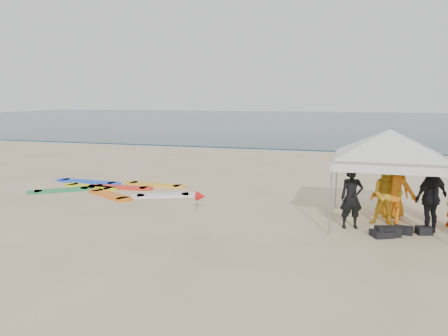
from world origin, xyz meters
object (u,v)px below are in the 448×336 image
object	(u,v)px
canopy_tent	(390,130)
person_yellow	(387,195)
person_black_a	(352,198)
person_black_b	(431,197)
person_orange_a	(394,190)
person_orange_b	(393,187)
surfboard_spread	(112,188)
marker_pennant	(201,196)

from	to	relation	value
canopy_tent	person_yellow	bearing A→B (deg)	-80.38
person_black_a	person_black_b	distance (m)	1.92
person_orange_a	person_orange_b	bearing A→B (deg)	-89.86
person_orange_a	person_orange_b	xyz separation A→B (m)	(0.00, 0.51, -0.03)
person_orange_b	surfboard_spread	world-z (taller)	person_orange_b
person_black_b	canopy_tent	xyz separation A→B (m)	(-1.02, 0.44, 1.64)
person_orange_b	marker_pennant	size ratio (longest dim) A/B	2.78
person_black_b	marker_pennant	world-z (taller)	person_black_b
person_black_b	surfboard_spread	distance (m)	10.87
person_yellow	person_orange_a	xyz separation A→B (m)	(0.19, 0.28, 0.10)
marker_pennant	surfboard_spread	bearing A→B (deg)	152.84
person_orange_a	person_orange_b	size ratio (longest dim) A/B	1.04
person_yellow	person_orange_a	world-z (taller)	person_orange_a
marker_pennant	person_black_a	bearing A→B (deg)	-3.87
person_black_a	person_orange_a	world-z (taller)	person_orange_a
person_orange_a	surfboard_spread	size ratio (longest dim) A/B	0.30
person_orange_b	canopy_tent	distance (m)	1.83
person_orange_a	marker_pennant	bearing A→B (deg)	5.99
person_black_a	surfboard_spread	world-z (taller)	person_black_a
person_orange_b	person_orange_a	bearing A→B (deg)	87.86
person_black_b	person_orange_b	world-z (taller)	person_black_b
canopy_tent	surfboard_spread	bearing A→B (deg)	168.56
marker_pennant	canopy_tent	bearing A→B (deg)	3.56
person_yellow	person_orange_b	size ratio (longest dim) A/B	0.93
person_orange_a	surfboard_spread	world-z (taller)	person_orange_a
surfboard_spread	person_black_a	bearing A→B (deg)	-16.35
person_black_a	canopy_tent	xyz separation A→B (m)	(0.89, 0.61, 1.74)
person_black_a	canopy_tent	world-z (taller)	canopy_tent
person_yellow	person_black_b	size ratio (longest dim) A/B	0.90
person_orange_b	person_black_b	bearing A→B (deg)	122.86
person_black_a	person_orange_a	bearing A→B (deg)	19.60
canopy_tent	person_black_a	bearing A→B (deg)	-145.44
person_black_b	canopy_tent	size ratio (longest dim) A/B	0.47
person_orange_b	marker_pennant	distance (m)	5.48
person_black_b	person_orange_a	bearing A→B (deg)	-82.63
person_orange_a	person_black_b	bearing A→B (deg)	141.44
person_orange_a	person_orange_b	distance (m)	0.52
canopy_tent	surfboard_spread	distance (m)	10.07
person_black_a	person_yellow	world-z (taller)	person_yellow
canopy_tent	surfboard_spread	xyz separation A→B (m)	(-9.55, 1.93, -2.52)
person_yellow	canopy_tent	size ratio (longest dim) A/B	0.42
person_yellow	person_orange_a	size ratio (longest dim) A/B	0.89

